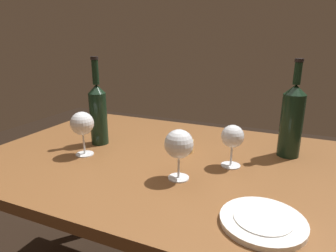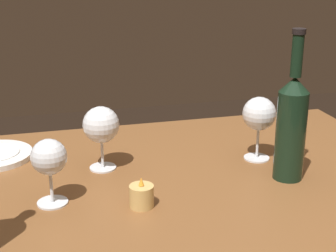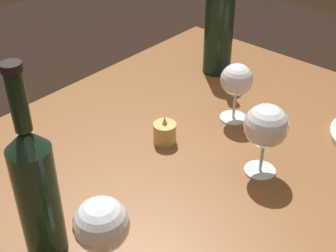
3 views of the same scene
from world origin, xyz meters
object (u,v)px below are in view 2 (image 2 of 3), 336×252
wine_glass_left (101,126)px  wine_glass_centre (259,115)px  wine_bottle (291,125)px  votive_candle (142,197)px  wine_glass_right (49,159)px

wine_glass_left → wine_glass_centre: bearing=174.4°
wine_bottle → votive_candle: wine_bottle is taller
wine_glass_left → votive_candle: size_ratio=2.38×
wine_glass_left → wine_glass_centre: wine_glass_centre is taller
wine_glass_centre → wine_bottle: wine_bottle is taller
wine_glass_right → wine_glass_centre: bearing=-167.2°
wine_glass_left → wine_bottle: (-0.42, 0.17, 0.02)m
wine_glass_right → wine_bottle: wine_bottle is taller
wine_glass_left → votive_candle: 0.24m
wine_bottle → wine_glass_left: bearing=-21.6°
wine_glass_left → wine_glass_right: (0.13, 0.16, -0.01)m
votive_candle → wine_glass_left: bearing=-76.5°
wine_glass_left → wine_glass_right: bearing=50.6°
wine_glass_left → votive_candle: bearing=103.5°
wine_glass_right → wine_bottle: bearing=179.2°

